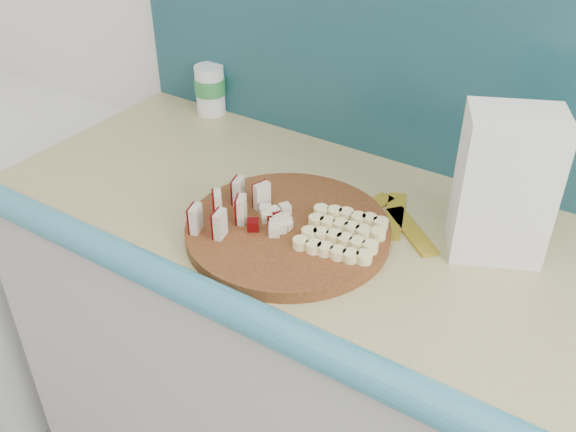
{
  "coord_description": "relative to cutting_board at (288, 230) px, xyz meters",
  "views": [
    {
      "loc": [
        0.17,
        0.62,
        1.6
      ],
      "look_at": [
        -0.36,
        1.41,
        0.95
      ],
      "focal_mm": 40.0,
      "sensor_mm": 36.0,
      "label": 1
    }
  ],
  "objects": [
    {
      "name": "cutting_board",
      "position": [
        0.0,
        0.0,
        0.0
      ],
      "size": [
        0.45,
        0.45,
        0.02
      ],
      "primitive_type": "cylinder",
      "rotation": [
        0.0,
        0.0,
        0.21
      ],
      "color": "#4B2210",
      "rests_on": "kitchen_counter"
    },
    {
      "name": "flour_bag",
      "position": [
        0.33,
        0.17,
        0.12
      ],
      "size": [
        0.19,
        0.17,
        0.26
      ],
      "primitive_type": "cube",
      "rotation": [
        0.0,
        0.0,
        0.43
      ],
      "color": "white",
      "rests_on": "kitchen_counter"
    },
    {
      "name": "apple_chunks",
      "position": [
        -0.02,
        -0.0,
        0.02
      ],
      "size": [
        0.06,
        0.06,
        0.02
      ],
      "color": "beige",
      "rests_on": "cutting_board"
    },
    {
      "name": "banana_peel",
      "position": [
        0.13,
        0.15,
        -0.01
      ],
      "size": [
        0.21,
        0.18,
        0.01
      ],
      "rotation": [
        0.0,
        0.0,
        0.18
      ],
      "color": "gold",
      "rests_on": "kitchen_counter"
    },
    {
      "name": "canister",
      "position": [
        -0.45,
        0.34,
        0.05
      ],
      "size": [
        0.08,
        0.08,
        0.12
      ],
      "rotation": [
        0.0,
        0.0,
        -0.07
      ],
      "color": "white",
      "rests_on": "kitchen_counter"
    },
    {
      "name": "banana_slices",
      "position": [
        0.1,
        0.02,
        0.02
      ],
      "size": [
        0.16,
        0.16,
        0.02
      ],
      "color": "#FBE999",
      "rests_on": "cutting_board"
    },
    {
      "name": "porcelain_fixture",
      "position": [
        -1.09,
        0.08,
        -0.52
      ],
      "size": [
        0.7,
        0.72,
        0.84
      ],
      "color": "white",
      "rests_on": "ground"
    },
    {
      "name": "apple_wedges",
      "position": [
        -0.1,
        -0.04,
        0.04
      ],
      "size": [
        0.08,
        0.16,
        0.05
      ],
      "color": "beige",
      "rests_on": "cutting_board"
    }
  ]
}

